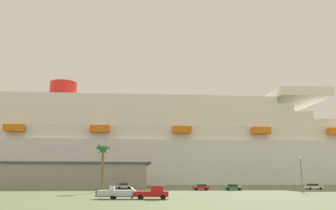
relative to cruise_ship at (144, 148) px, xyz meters
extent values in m
plane|color=#66754C|center=(8.74, -48.51, -16.49)|extent=(600.00, 600.00, 0.00)
cube|color=white|center=(-1.52, -0.05, -7.07)|extent=(245.69, 46.80, 18.85)
cube|color=white|center=(-1.52, -0.05, 4.00)|extent=(216.27, 42.56, 3.29)
cube|color=white|center=(-6.40, -0.30, 7.29)|extent=(208.77, 42.01, 3.29)
cube|color=white|center=(-11.28, -0.55, 10.58)|extent=(195.42, 40.79, 3.29)
cube|color=white|center=(-16.16, -0.79, 13.87)|extent=(183.87, 39.93, 3.29)
cube|color=white|center=(-21.04, -1.04, 17.16)|extent=(176.34, 39.25, 3.29)
cube|color=white|center=(-25.92, -1.29, 20.45)|extent=(171.05, 38.67, 3.29)
cube|color=white|center=(71.66, 3.65, 24.09)|extent=(26.31, 39.14, 4.00)
cylinder|color=red|center=(-38.12, -1.90, 26.22)|extent=(13.03, 13.03, 8.25)
cylinder|color=silver|center=(76.54, 3.89, 28.09)|extent=(0.80, 0.80, 12.00)
cube|color=orange|center=(-51.85, -20.57, 6.30)|extent=(8.15, 3.60, 2.80)
cube|color=orange|center=(-17.69, -18.84, 6.30)|extent=(8.15, 3.60, 2.80)
cube|color=orange|center=(16.46, -17.11, 6.30)|extent=(8.15, 3.60, 2.80)
cube|color=orange|center=(50.61, -15.39, 6.30)|extent=(8.15, 3.60, 2.80)
cube|color=gray|center=(-32.93, -46.47, -12.81)|extent=(71.55, 30.01, 7.35)
cube|color=#3F4759|center=(-32.93, -46.47, -8.83)|extent=(74.41, 31.21, 0.60)
cube|color=red|center=(5.06, -103.34, -15.64)|extent=(5.78, 2.56, 0.90)
cube|color=red|center=(6.06, -103.45, -14.74)|extent=(2.19, 2.04, 0.90)
cube|color=#26333F|center=(6.73, -103.51, -14.83)|extent=(0.27, 1.68, 0.63)
cylinder|color=black|center=(7.11, -102.55, -16.09)|extent=(0.82, 0.36, 0.80)
cylinder|color=black|center=(6.91, -104.54, -16.09)|extent=(0.82, 0.36, 0.80)
cylinder|color=black|center=(3.38, -102.16, -16.09)|extent=(0.82, 0.36, 0.80)
cylinder|color=black|center=(3.18, -104.15, -16.09)|extent=(0.82, 0.36, 0.80)
cube|color=#595960|center=(-1.07, -102.71, -16.02)|extent=(6.70, 2.59, 0.16)
cube|color=#595960|center=(2.77, -103.11, -16.02)|extent=(2.14, 0.34, 0.10)
cylinder|color=black|center=(-1.25, -101.61, -16.17)|extent=(0.66, 0.28, 0.64)
cylinder|color=black|center=(-1.47, -103.75, -16.17)|extent=(0.66, 0.28, 0.64)
cube|color=silver|center=(-1.07, -102.71, -15.49)|extent=(6.13, 2.74, 0.90)
cone|color=silver|center=(2.29, -103.06, -15.49)|extent=(1.39, 2.04, 1.93)
cube|color=silver|center=(-1.66, -102.65, -14.69)|extent=(0.90, 1.08, 0.70)
cube|color=black|center=(-4.22, -102.39, -15.49)|extent=(0.41, 0.53, 1.10)
cylinder|color=brown|center=(-7.13, -77.86, -11.58)|extent=(0.61, 0.61, 9.81)
cone|color=#287233|center=(-6.73, -77.89, -6.58)|extent=(0.90, 3.03, 2.60)
cone|color=#287233|center=(-6.95, -77.50, -6.58)|extent=(3.12, 2.09, 2.30)
cone|color=#287233|center=(-7.30, -77.49, -6.58)|extent=(3.27, 1.97, 2.00)
cone|color=#287233|center=(-7.49, -77.69, -6.58)|extent=(1.91, 3.03, 2.56)
cone|color=#287233|center=(-7.51, -77.99, -6.58)|extent=(1.75, 3.33, 1.92)
cone|color=#287233|center=(-7.28, -78.23, -6.58)|extent=(3.20, 1.81, 2.29)
cone|color=#287233|center=(-6.86, -78.15, -6.58)|extent=(2.86, 2.69, 2.12)
sphere|color=#287233|center=(-7.13, -77.86, -6.68)|extent=(1.10, 1.10, 1.10)
cylinder|color=slate|center=(39.37, -82.38, -12.58)|extent=(0.20, 0.20, 7.81)
sphere|color=#F9F2CC|center=(39.37, -82.38, -8.43)|extent=(0.56, 0.56, 0.56)
cube|color=red|center=(17.74, -68.12, -15.81)|extent=(4.36, 2.17, 0.70)
cube|color=#1E232D|center=(17.95, -68.10, -15.18)|extent=(2.50, 1.81, 0.55)
cylinder|color=black|center=(16.44, -69.14, -16.16)|extent=(0.68, 0.28, 0.66)
cylinder|color=black|center=(16.27, -67.37, -16.16)|extent=(0.68, 0.28, 0.66)
cylinder|color=black|center=(19.21, -68.87, -16.16)|extent=(0.68, 0.28, 0.66)
cylinder|color=black|center=(19.04, -67.11, -16.16)|extent=(0.68, 0.28, 0.66)
cube|color=#2D723F|center=(26.31, -68.86, -15.81)|extent=(4.69, 2.27, 0.70)
cube|color=#1E232D|center=(26.09, -68.84, -15.18)|extent=(2.69, 1.88, 0.55)
cylinder|color=black|center=(27.89, -68.11, -16.16)|extent=(0.68, 0.29, 0.66)
cylinder|color=black|center=(27.71, -69.91, -16.16)|extent=(0.68, 0.29, 0.66)
cylinder|color=black|center=(24.92, -67.81, -16.16)|extent=(0.68, 0.29, 0.66)
cylinder|color=black|center=(24.73, -69.61, -16.16)|extent=(0.68, 0.29, 0.66)
cube|color=white|center=(50.21, -63.79, -15.81)|extent=(4.81, 2.18, 0.70)
cube|color=#1E232D|center=(49.98, -63.81, -15.18)|extent=(2.74, 1.84, 0.55)
cylinder|color=black|center=(51.68, -62.76, -16.16)|extent=(0.68, 0.27, 0.66)
cylinder|color=black|center=(51.82, -64.58, -16.16)|extent=(0.68, 0.27, 0.66)
cylinder|color=black|center=(48.60, -63.01, -16.16)|extent=(0.68, 0.27, 0.66)
cylinder|color=black|center=(48.74, -64.82, -16.16)|extent=(0.68, 0.27, 0.66)
cube|color=silver|center=(-3.69, -56.68, -15.81)|extent=(4.39, 1.82, 0.70)
cube|color=#1E232D|center=(-3.91, -56.68, -15.18)|extent=(2.46, 1.64, 0.55)
cylinder|color=black|center=(-2.24, -55.77, -16.16)|extent=(0.66, 0.22, 0.66)
cylinder|color=black|center=(-2.23, -57.58, -16.16)|extent=(0.66, 0.22, 0.66)
cylinder|color=black|center=(-5.14, -55.78, -16.16)|extent=(0.66, 0.22, 0.66)
cylinder|color=black|center=(-5.13, -57.59, -16.16)|extent=(0.66, 0.22, 0.66)
camera|label=1|loc=(5.81, -164.14, -12.58)|focal=37.65mm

